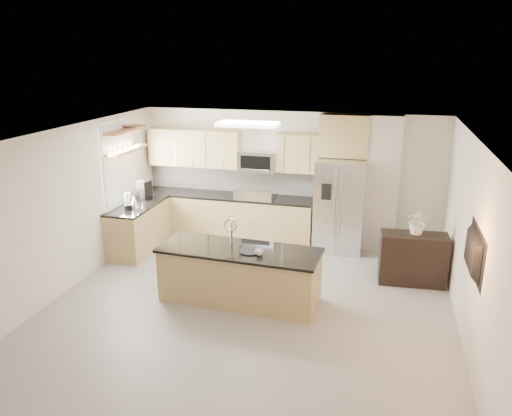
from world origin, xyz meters
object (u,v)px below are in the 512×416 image
(credenza, at_px, (413,259))
(coffee_maker, at_px, (144,190))
(blender, at_px, (127,202))
(television, at_px, (469,252))
(cup, at_px, (259,252))
(bowl, at_px, (130,125))
(platter, at_px, (250,251))
(flower_vase, at_px, (419,215))
(island, at_px, (240,275))
(refrigerator, at_px, (339,205))
(kettle, at_px, (134,202))
(microwave, at_px, (258,161))
(range, at_px, (256,218))

(credenza, bearing_deg, coffee_maker, 169.73)
(blender, relative_size, television, 0.30)
(cup, relative_size, bowl, 0.34)
(cup, xyz_separation_m, television, (2.76, -0.41, 0.45))
(platter, bearing_deg, television, -9.71)
(coffee_maker, distance_m, flower_vase, 5.16)
(island, xyz_separation_m, bowl, (-2.65, 1.79, 1.95))
(credenza, bearing_deg, island, -157.16)
(bowl, bearing_deg, credenza, -5.17)
(refrigerator, distance_m, bowl, 4.25)
(credenza, height_order, kettle, kettle)
(bowl, bearing_deg, kettle, -64.18)
(bowl, height_order, flower_vase, bowl)
(blender, xyz_separation_m, television, (5.58, -1.72, 0.29))
(microwave, relative_size, flower_vase, 1.18)
(blender, bearing_deg, platter, -24.59)
(range, bearing_deg, television, -41.64)
(range, distance_m, credenza, 3.25)
(platter, distance_m, television, 3.00)
(platter, xyz_separation_m, blender, (-2.67, 1.22, 0.20))
(refrigerator, height_order, television, refrigerator)
(refrigerator, distance_m, blender, 3.98)
(cup, relative_size, blender, 0.35)
(cup, bearing_deg, platter, 150.07)
(platter, xyz_separation_m, kettle, (-2.62, 1.38, 0.17))
(island, xyz_separation_m, cup, (0.35, -0.15, 0.47))
(cup, distance_m, coffee_maker, 3.50)
(microwave, relative_size, coffee_maker, 2.06)
(credenza, height_order, television, television)
(range, bearing_deg, blender, -145.97)
(kettle, bearing_deg, bowl, 115.82)
(range, xyz_separation_m, cup, (0.75, -2.71, 0.42))
(range, distance_m, refrigerator, 1.71)
(platter, height_order, blender, blender)
(island, relative_size, credenza, 2.33)
(cup, height_order, platter, cup)
(island, distance_m, bowl, 3.75)
(microwave, distance_m, coffee_maker, 2.31)
(microwave, bearing_deg, platter, -77.85)
(platter, bearing_deg, coffee_maker, 144.15)
(coffee_maker, bearing_deg, range, 17.98)
(microwave, distance_m, blender, 2.64)
(range, relative_size, flower_vase, 1.76)
(bowl, bearing_deg, television, -22.17)
(range, relative_size, refrigerator, 0.64)
(island, bearing_deg, range, 101.88)
(credenza, bearing_deg, kettle, 175.98)
(island, bearing_deg, flower_vase, 30.01)
(credenza, relative_size, bowl, 3.15)
(coffee_maker, xyz_separation_m, bowl, (-0.16, -0.09, 1.28))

